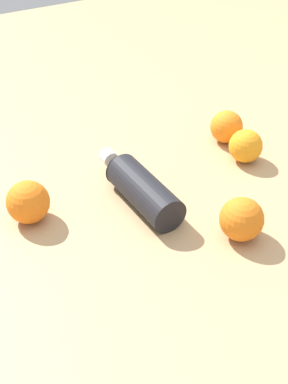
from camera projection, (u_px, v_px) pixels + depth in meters
name	position (u px, v px, depth m)	size (l,w,h in m)	color
ground_plane	(148.00, 210.00, 1.06)	(2.40, 2.40, 0.00)	tan
water_bottle	(138.00, 186.00, 1.06)	(0.08, 0.25, 0.07)	black
orange_0	(226.00, 127.00, 1.23)	(0.07, 0.07, 0.07)	orange
orange_1	(28.00, 202.00, 1.01)	(0.08, 0.08, 0.08)	orange
orange_2	(242.00, 219.00, 0.97)	(0.08, 0.08, 0.08)	orange
orange_3	(246.00, 146.00, 1.17)	(0.07, 0.07, 0.07)	orange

